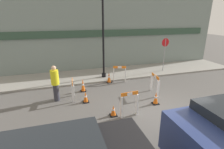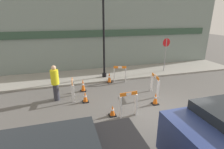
% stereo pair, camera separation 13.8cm
% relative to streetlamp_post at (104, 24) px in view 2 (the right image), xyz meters
% --- Properties ---
extents(ground_plane, '(60.00, 60.00, 0.00)m').
position_rel_streetlamp_post_xyz_m(ground_plane, '(1.33, -5.29, -3.58)').
color(ground_plane, '#565451').
extents(sidewalk_slab, '(18.00, 2.93, 0.11)m').
position_rel_streetlamp_post_xyz_m(sidewalk_slab, '(1.33, 0.67, -3.53)').
color(sidewalk_slab, gray).
rests_on(sidewalk_slab, ground_plane).
extents(storefront_facade, '(18.00, 0.22, 5.50)m').
position_rel_streetlamp_post_xyz_m(storefront_facade, '(1.33, 2.21, -0.83)').
color(storefront_facade, gray).
rests_on(storefront_facade, ground_plane).
extents(streetlamp_post, '(0.44, 0.44, 5.43)m').
position_rel_streetlamp_post_xyz_m(streetlamp_post, '(0.00, 0.00, 0.00)').
color(streetlamp_post, black).
rests_on(streetlamp_post, sidewalk_slab).
extents(stop_sign, '(0.60, 0.07, 2.42)m').
position_rel_streetlamp_post_xyz_m(stop_sign, '(4.63, 0.08, -1.86)').
color(stop_sign, gray).
rests_on(stop_sign, sidewalk_slab).
extents(barricade_0, '(0.81, 0.35, 1.05)m').
position_rel_streetlamp_post_xyz_m(barricade_0, '(0.80, -0.94, -3.02)').
color(barricade_0, white).
rests_on(barricade_0, ground_plane).
extents(barricade_1, '(0.19, 0.85, 1.02)m').
position_rel_streetlamp_post_xyz_m(barricade_1, '(-2.26, -2.57, -3.03)').
color(barricade_1, white).
rests_on(barricade_1, ground_plane).
extents(barricade_2, '(0.78, 0.18, 1.12)m').
position_rel_streetlamp_post_xyz_m(barricade_2, '(-0.16, -4.92, -2.99)').
color(barricade_2, white).
rests_on(barricade_2, ground_plane).
extents(barricade_3, '(0.23, 0.91, 1.07)m').
position_rel_streetlamp_post_xyz_m(barricade_3, '(2.02, -3.19, -3.00)').
color(barricade_3, white).
rests_on(barricade_3, ground_plane).
extents(traffic_cone_0, '(0.30, 0.30, 0.70)m').
position_rel_streetlamp_post_xyz_m(traffic_cone_0, '(0.11, -0.89, -3.25)').
color(traffic_cone_0, black).
rests_on(traffic_cone_0, ground_plane).
extents(traffic_cone_1, '(0.30, 0.30, 0.55)m').
position_rel_streetlamp_post_xyz_m(traffic_cone_1, '(-1.72, -3.12, -3.32)').
color(traffic_cone_1, black).
rests_on(traffic_cone_1, ground_plane).
extents(traffic_cone_2, '(0.30, 0.30, 0.61)m').
position_rel_streetlamp_post_xyz_m(traffic_cone_2, '(1.48, -4.27, -3.29)').
color(traffic_cone_2, black).
rests_on(traffic_cone_2, ground_plane).
extents(traffic_cone_3, '(0.30, 0.30, 0.49)m').
position_rel_streetlamp_post_xyz_m(traffic_cone_3, '(-0.78, -4.69, -3.35)').
color(traffic_cone_3, black).
rests_on(traffic_cone_3, ground_plane).
extents(traffic_cone_4, '(0.30, 0.30, 0.72)m').
position_rel_streetlamp_post_xyz_m(traffic_cone_4, '(-1.65, -1.77, -3.23)').
color(traffic_cone_4, black).
rests_on(traffic_cone_4, ground_plane).
extents(person_worker, '(0.42, 0.42, 1.81)m').
position_rel_streetlamp_post_xyz_m(person_worker, '(-3.07, -2.51, -2.61)').
color(person_worker, '#33333D').
rests_on(person_worker, ground_plane).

